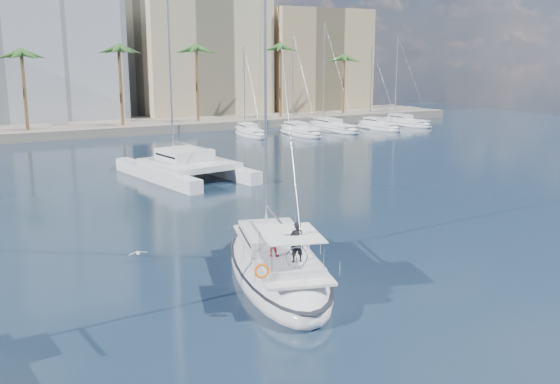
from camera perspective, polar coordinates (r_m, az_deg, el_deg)
ground at (r=32.96m, az=1.05°, el=-6.29°), size 160.00×160.00×0.00m
quay at (r=90.08m, az=-18.34°, el=5.51°), size 120.00×14.00×1.20m
building_beige at (r=104.11m, az=-7.37°, el=12.08°), size 20.00×14.00×20.00m
building_tan_right at (r=111.11m, az=2.90°, el=11.67°), size 18.00×12.00×18.00m
palm_centre at (r=85.58m, az=-18.30°, el=11.68°), size 3.60×3.60×12.30m
palm_right at (r=97.56m, az=2.20°, el=12.32°), size 3.60×3.60×12.30m
main_sloop at (r=30.37m, az=-0.26°, el=-6.81°), size 7.59×13.69×19.37m
catamaran at (r=55.29m, az=-8.59°, el=2.56°), size 9.08×14.73×19.86m
seagull at (r=33.36m, az=-12.86°, el=-5.47°), size 0.98×0.42×0.18m
moored_yacht_a at (r=82.84m, az=-2.76°, el=5.14°), size 3.37×9.52×11.90m
moored_yacht_b at (r=84.09m, az=1.85°, el=5.26°), size 3.32×10.83×13.72m
moored_yacht_c at (r=89.16m, az=4.84°, el=5.64°), size 3.98×12.33×15.54m
moored_yacht_d at (r=91.25m, az=8.98°, el=5.69°), size 3.52×9.55×11.90m
moored_yacht_e at (r=96.81m, az=11.35°, el=5.98°), size 4.61×11.11×13.72m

